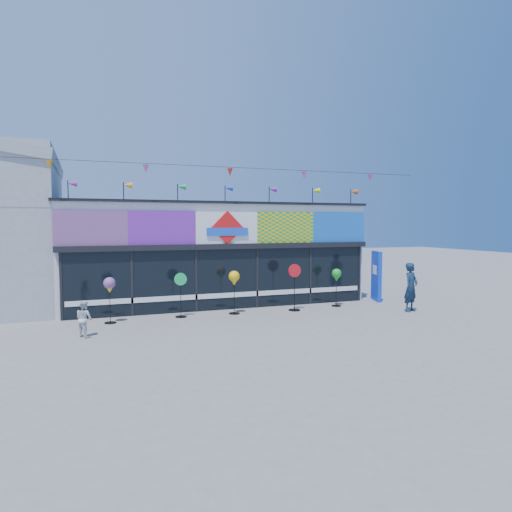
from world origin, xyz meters
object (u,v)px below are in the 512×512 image
blue_sign (376,276)px  spinner_1 (181,294)px  spinner_0 (110,286)px  child (84,319)px  spinner_4 (336,276)px  spinner_3 (295,286)px  adult_man (411,287)px  spinner_2 (234,279)px

blue_sign → spinner_1: size_ratio=1.35×
spinner_0 → child: size_ratio=1.44×
spinner_1 → spinner_4: spinner_1 is taller
blue_sign → spinner_3: (-4.20, -0.83, -0.13)m
adult_man → child: bearing=157.0°
spinner_2 → spinner_4: size_ratio=1.05×
blue_sign → spinner_1: blue_sign is taller
blue_sign → adult_man: (-0.23, -2.49, -0.15)m
spinner_0 → adult_man: 10.71m
spinner_3 → spinner_4: size_ratio=1.17×
blue_sign → child: 11.82m
spinner_1 → blue_sign: bearing=3.9°
spinner_2 → child: bearing=-161.5°
spinner_3 → spinner_1: bearing=176.5°
spinner_1 → adult_man: size_ratio=0.86×
spinner_4 → spinner_1: bearing=179.8°
spinner_1 → child: bearing=-150.4°
blue_sign → spinner_3: size_ratio=1.20×
spinner_2 → adult_man: adult_man is taller
spinner_2 → spinner_3: 2.34m
adult_man → child: (-11.34, 0.13, -0.38)m
spinner_1 → child: spinner_1 is taller
spinner_2 → adult_man: bearing=-16.2°
child → spinner_1: bearing=-97.4°
blue_sign → spinner_2: (-6.52, -0.67, 0.20)m
child → spinner_2: bearing=-108.5°
spinner_2 → spinner_0: bearing=-178.9°
spinner_3 → spinner_0: bearing=179.3°
spinner_0 → spinner_3: 6.59m
spinner_0 → spinner_4: 8.52m
child → adult_man: bearing=-127.7°
spinner_3 → spinner_4: (1.93, 0.24, 0.27)m
spinner_0 → spinner_3: bearing=-0.7°
spinner_3 → spinner_4: bearing=7.1°
spinner_1 → spinner_3: 4.24m
spinner_1 → child: (-3.14, -1.79, -0.29)m
spinner_1 → spinner_3: bearing=-3.5°
spinner_1 → spinner_2: 1.97m
adult_man → spinner_0: bearing=148.3°
spinner_3 → child: size_ratio=1.66×
spinner_0 → spinner_4: (8.52, 0.16, -0.02)m
spinner_3 → spinner_2: bearing=175.9°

